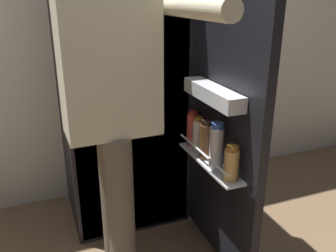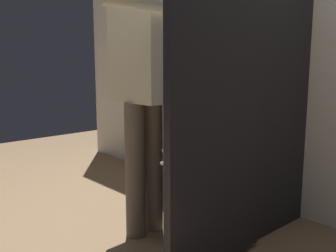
{
  "view_description": "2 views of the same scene",
  "coord_description": "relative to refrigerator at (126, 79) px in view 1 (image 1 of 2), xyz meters",
  "views": [
    {
      "loc": [
        -0.48,
        -1.51,
        1.37
      ],
      "look_at": [
        0.09,
        -0.04,
        0.78
      ],
      "focal_mm": 38.1,
      "sensor_mm": 36.0,
      "label": 1
    },
    {
      "loc": [
        1.56,
        -1.49,
        1.05
      ],
      "look_at": [
        0.04,
        -0.11,
        0.7
      ],
      "focal_mm": 41.06,
      "sensor_mm": 36.0,
      "label": 2
    }
  ],
  "objects": [
    {
      "name": "kitchen_wall",
      "position": [
        -0.03,
        0.39,
        0.43
      ],
      "size": [
        4.4,
        0.1,
        2.65
      ],
      "primitive_type": "cube",
      "color": "silver",
      "rests_on": "ground_plane"
    },
    {
      "name": "refrigerator",
      "position": [
        0.0,
        0.0,
        0.0
      ],
      "size": [
        0.74,
        1.23,
        1.8
      ],
      "color": "black",
      "rests_on": "ground_plane"
    },
    {
      "name": "person",
      "position": [
        -0.21,
        -0.58,
        0.06
      ],
      "size": [
        0.52,
        0.69,
        1.62
      ],
      "color": "#665B4C",
      "rests_on": "ground_plane"
    }
  ]
}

